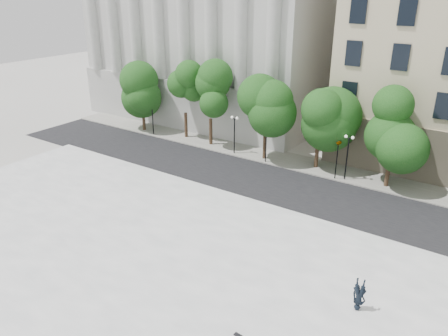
% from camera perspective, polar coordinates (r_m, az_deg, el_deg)
% --- Properties ---
extents(ground, '(160.00, 160.00, 0.00)m').
position_cam_1_polar(ground, '(26.80, -14.40, -15.50)').
color(ground, beige).
rests_on(ground, ground).
extents(plaza, '(44.00, 22.00, 0.45)m').
position_cam_1_polar(plaza, '(28.27, -9.87, -12.24)').
color(plaza, white).
rests_on(plaza, ground).
extents(street, '(60.00, 8.00, 0.02)m').
position_cam_1_polar(street, '(38.93, 5.45, -2.03)').
color(street, black).
rests_on(street, ground).
extents(far_sidewalk, '(60.00, 4.00, 0.12)m').
position_cam_1_polar(far_sidewalk, '(43.86, 9.28, 0.77)').
color(far_sidewalk, '#A29F95').
rests_on(far_sidewalk, ground).
extents(building_west, '(31.50, 27.65, 25.60)m').
position_cam_1_polar(building_west, '(61.84, 1.19, 19.65)').
color(building_west, '#BABAB5').
rests_on(building_west, ground).
extents(traffic_light_west, '(1.14, 1.92, 4.27)m').
position_cam_1_polar(traffic_light_west, '(42.20, 5.61, 5.43)').
color(traffic_light_west, black).
rests_on(traffic_light_west, ground).
extents(traffic_light_east, '(0.79, 1.88, 4.24)m').
position_cam_1_polar(traffic_light_east, '(39.47, 14.76, 3.49)').
color(traffic_light_east, black).
rests_on(traffic_light_east, ground).
extents(person_lying, '(0.87, 1.97, 0.52)m').
position_cam_1_polar(person_lying, '(25.12, 17.07, -16.77)').
color(person_lying, black).
rests_on(person_lying, plaza).
extents(street_trees, '(44.29, 5.24, 7.71)m').
position_cam_1_polar(street_trees, '(41.52, 10.61, 6.74)').
color(street_trees, '#382619').
rests_on(street_trees, ground).
extents(lamp_posts, '(37.68, 0.28, 4.27)m').
position_cam_1_polar(lamp_posts, '(41.63, 8.89, 3.70)').
color(lamp_posts, black).
rests_on(lamp_posts, ground).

